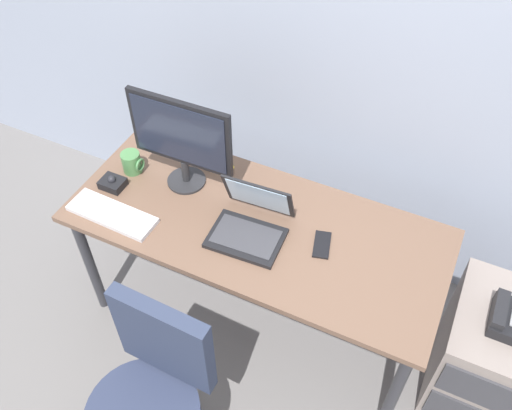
% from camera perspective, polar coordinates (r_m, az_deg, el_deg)
% --- Properties ---
extents(ground_plane, '(8.00, 8.00, 0.00)m').
position_cam_1_polar(ground_plane, '(2.99, 0.00, -11.26)').
color(ground_plane, slate).
extents(back_wall, '(6.00, 0.10, 2.80)m').
position_cam_1_polar(back_wall, '(2.50, 7.37, 19.47)').
color(back_wall, '#969FB3').
rests_on(back_wall, ground).
extents(desk, '(1.67, 0.71, 0.74)m').
position_cam_1_polar(desk, '(2.45, 0.00, -3.13)').
color(desk, brown).
rests_on(desk, ground).
extents(file_cabinet, '(0.42, 0.53, 0.58)m').
position_cam_1_polar(file_cabinet, '(2.75, 23.02, -14.17)').
color(file_cabinet, gray).
rests_on(file_cabinet, ground).
extents(desk_phone, '(0.17, 0.20, 0.09)m').
position_cam_1_polar(desk_phone, '(2.48, 24.97, -10.71)').
color(desk_phone, black).
rests_on(desk_phone, file_cabinet).
extents(office_chair, '(0.52, 0.52, 0.94)m').
position_cam_1_polar(office_chair, '(2.33, -10.58, -19.89)').
color(office_chair, black).
rests_on(office_chair, ground).
extents(monitor_main, '(0.49, 0.18, 0.46)m').
position_cam_1_polar(monitor_main, '(2.41, -7.82, 6.92)').
color(monitor_main, '#262628').
rests_on(monitor_main, desk).
extents(keyboard, '(0.41, 0.15, 0.03)m').
position_cam_1_polar(keyboard, '(2.49, -14.74, -0.90)').
color(keyboard, silver).
rests_on(keyboard, desk).
extents(laptop, '(0.33, 0.32, 0.23)m').
position_cam_1_polar(laptop, '(2.33, -0.59, -1.84)').
color(laptop, black).
rests_on(laptop, desk).
extents(trackball_mouse, '(0.11, 0.09, 0.07)m').
position_cam_1_polar(trackball_mouse, '(2.62, -14.69, 2.24)').
color(trackball_mouse, black).
rests_on(trackball_mouse, desk).
extents(coffee_mug, '(0.10, 0.09, 0.10)m').
position_cam_1_polar(coffee_mug, '(2.65, -12.77, 4.34)').
color(coffee_mug, '#498148').
rests_on(coffee_mug, desk).
extents(cell_phone, '(0.10, 0.15, 0.01)m').
position_cam_1_polar(cell_phone, '(2.33, 6.87, -4.12)').
color(cell_phone, black).
rests_on(cell_phone, desk).
extents(banana, '(0.19, 0.07, 0.04)m').
position_cam_1_polar(banana, '(2.64, -4.22, 4.33)').
color(banana, yellow).
rests_on(banana, desk).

